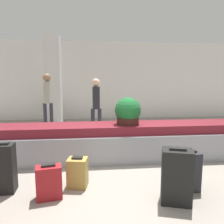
# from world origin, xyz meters

# --- Properties ---
(ground_plane) EXTENTS (18.00, 18.00, 0.00)m
(ground_plane) POSITION_xyz_m (0.00, 0.00, 0.00)
(ground_plane) COLOR gray
(back_wall) EXTENTS (18.00, 0.06, 3.20)m
(back_wall) POSITION_xyz_m (0.00, 6.08, 1.60)
(back_wall) COLOR silver
(back_wall) RESTS_ON ground_plane
(carousel) EXTENTS (7.90, 0.87, 0.73)m
(carousel) POSITION_xyz_m (0.00, 1.21, 0.35)
(carousel) COLOR gray
(carousel) RESTS_ON ground_plane
(pillar) EXTENTS (0.55, 0.55, 3.20)m
(pillar) POSITION_xyz_m (-1.74, 5.11, 1.60)
(pillar) COLOR silver
(pillar) RESTS_ON ground_plane
(suitcase_0) EXTENTS (0.27, 0.25, 0.61)m
(suitcase_0) POSITION_xyz_m (1.00, -0.22, 0.29)
(suitcase_0) COLOR #232328
(suitcase_0) RESTS_ON ground_plane
(suitcase_2) EXTENTS (0.33, 0.30, 0.47)m
(suitcase_2) POSITION_xyz_m (-0.65, 0.05, 0.22)
(suitcase_2) COLOR #A3843D
(suitcase_2) RESTS_ON ground_plane
(suitcase_3) EXTENTS (0.37, 0.26, 0.49)m
(suitcase_3) POSITION_xyz_m (-1.02, -0.24, 0.23)
(suitcase_3) COLOR maroon
(suitcase_3) RESTS_ON ground_plane
(suitcase_4) EXTENTS (0.28, 0.25, 0.74)m
(suitcase_4) POSITION_xyz_m (-1.68, 0.01, 0.36)
(suitcase_4) COLOR black
(suitcase_4) RESTS_ON ground_plane
(suitcase_5) EXTENTS (0.45, 0.37, 0.75)m
(suitcase_5) POSITION_xyz_m (0.66, -0.53, 0.36)
(suitcase_5) COLOR black
(suitcase_5) RESTS_ON ground_plane
(potted_plant_0) EXTENTS (0.53, 0.53, 0.55)m
(potted_plant_0) POSITION_xyz_m (0.32, 1.17, 0.98)
(potted_plant_0) COLOR #381914
(potted_plant_0) RESTS_ON carousel
(traveler_0) EXTENTS (0.31, 0.33, 1.83)m
(traveler_0) POSITION_xyz_m (-1.79, 4.13, 1.11)
(traveler_0) COLOR #282833
(traveler_0) RESTS_ON ground_plane
(traveler_1) EXTENTS (0.31, 0.33, 1.66)m
(traveler_1) POSITION_xyz_m (-0.25, 3.13, 0.99)
(traveler_1) COLOR #282833
(traveler_1) RESTS_ON ground_plane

